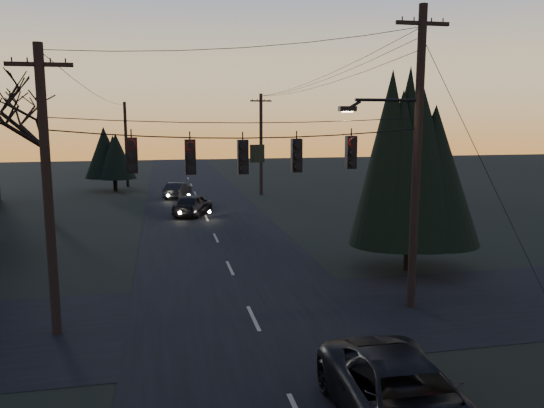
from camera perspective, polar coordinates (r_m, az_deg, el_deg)
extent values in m
cube|color=black|center=(27.05, -5.62, -4.59)|extent=(8.00, 120.00, 0.02)
cube|color=black|center=(17.57, -2.01, -12.21)|extent=(60.00, 7.00, 0.02)
cylinder|color=black|center=(16.33, -3.01, 8.07)|extent=(11.50, 0.04, 0.04)
cylinder|color=black|center=(23.44, 14.43, -4.99)|extent=(0.36, 0.36, 1.60)
cone|color=black|center=(22.86, 14.78, 3.62)|extent=(4.43, 4.43, 6.25)
cylinder|color=black|center=(35.74, -22.95, 1.81)|extent=(0.44, 0.44, 4.60)
cylinder|color=black|center=(49.64, -16.51, 2.26)|extent=(0.36, 0.36, 1.60)
cone|color=black|center=(49.43, -16.64, 5.14)|extent=(4.02, 4.02, 4.19)
imported|color=black|center=(11.75, 14.16, -19.90)|extent=(2.62, 5.44, 1.50)
imported|color=black|center=(35.95, -8.51, -0.07)|extent=(3.20, 4.58, 1.45)
imported|color=black|center=(44.07, -10.12, 1.46)|extent=(2.51, 4.07, 1.27)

